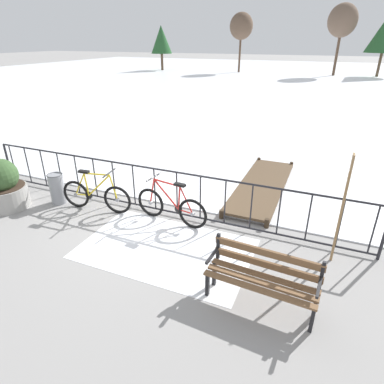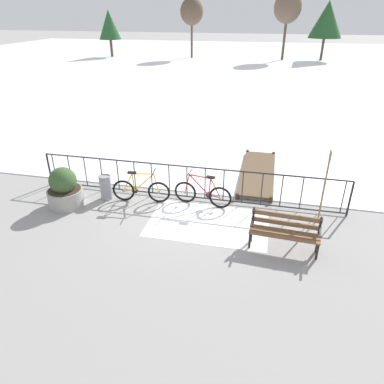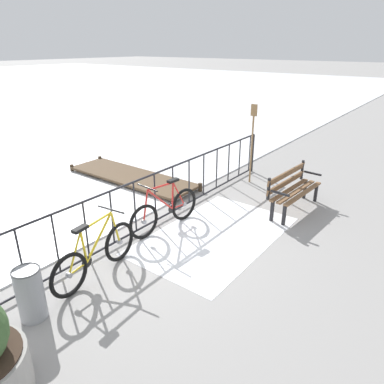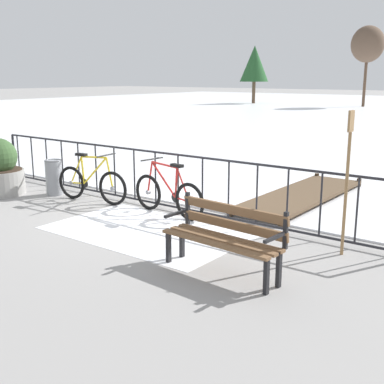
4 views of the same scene
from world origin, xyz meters
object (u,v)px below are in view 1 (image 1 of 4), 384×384
(trash_bin, at_px, (57,188))
(bicycle_near_railing, at_px, (96,195))
(bicycle_second, at_px, (171,206))
(park_bench, at_px, (263,274))
(oar_upright, at_px, (343,203))
(planter_with_shrub, at_px, (3,187))

(trash_bin, bearing_deg, bicycle_near_railing, 2.86)
(bicycle_second, xyz_separation_m, park_bench, (2.26, -1.59, 0.14))
(bicycle_second, relative_size, trash_bin, 2.33)
(bicycle_second, xyz_separation_m, oar_upright, (3.21, -0.09, 0.77))
(bicycle_second, bearing_deg, bicycle_near_railing, -174.12)
(park_bench, bearing_deg, trash_bin, 165.27)
(bicycle_second, xyz_separation_m, planter_with_shrub, (-3.82, -0.88, 0.14))
(park_bench, bearing_deg, bicycle_near_railing, 160.89)
(park_bench, height_order, planter_with_shrub, planter_with_shrub)
(bicycle_near_railing, xyz_separation_m, trash_bin, (-1.08, -0.05, 0.00))
(oar_upright, bearing_deg, bicycle_second, 178.39)
(trash_bin, bearing_deg, bicycle_second, 4.74)
(trash_bin, distance_m, oar_upright, 6.13)
(park_bench, bearing_deg, oar_upright, 57.78)
(park_bench, relative_size, planter_with_shrub, 1.39)
(bicycle_second, height_order, planter_with_shrub, planter_with_shrub)
(park_bench, relative_size, oar_upright, 0.82)
(park_bench, bearing_deg, bicycle_second, 144.92)
(bicycle_near_railing, distance_m, park_bench, 4.29)
(bicycle_near_railing, height_order, oar_upright, oar_upright)
(park_bench, bearing_deg, planter_with_shrub, 173.35)
(bicycle_second, bearing_deg, planter_with_shrub, -167.04)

